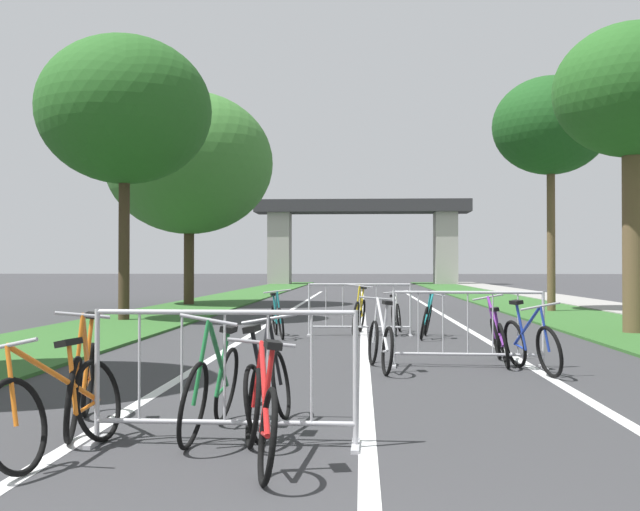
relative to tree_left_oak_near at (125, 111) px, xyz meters
name	(u,v)px	position (x,y,z in m)	size (l,w,h in m)	color
grass_verge_left	(222,300)	(0.37, 11.87, -5.32)	(3.03, 71.90, 0.05)	#2D5B26
grass_verge_right	(506,301)	(11.72, 11.87, -5.32)	(3.03, 71.90, 0.05)	#2D5B26
sidewalk_path_right	(573,301)	(14.35, 11.87, -5.30)	(2.21, 71.90, 0.08)	gray
lane_stripe_center	(363,314)	(6.04, 3.25, -5.34)	(0.14, 41.59, 0.01)	silver
lane_stripe_right_lane	(443,315)	(8.33, 3.25, -5.34)	(0.14, 41.59, 0.01)	silver
lane_stripe_left_lane	(285,314)	(3.76, 3.25, -5.34)	(0.14, 41.59, 0.01)	silver
overpass_bridge	(362,226)	(6.04, 41.88, -0.75)	(16.81, 3.29, 6.60)	#2D2D30
tree_left_oak_near	(125,111)	(0.00, 0.00, 0.00)	(4.40, 4.40, 7.22)	#3D2D1E
tree_left_pine_near	(189,163)	(-0.16, 8.12, -0.25)	(5.98, 5.98, 7.64)	#3D2D1E
tree_right_pine_far	(633,94)	(11.54, -3.23, -0.44)	(3.21, 3.21, 6.35)	brown
tree_right_cypress_far	(551,126)	(11.75, 4.57, 0.31)	(3.50, 3.50, 7.17)	brown
crowd_barrier_nearest	(225,379)	(4.94, -13.38, -4.83)	(2.09, 0.48, 1.05)	#ADADB2
crowd_barrier_second	(468,330)	(7.46, -8.58, -4.83)	(2.10, 0.55, 1.05)	#ADADB2
crowd_barrier_third	(360,310)	(5.96, -3.77, -4.83)	(2.09, 0.45, 1.05)	#ADADB2
bicycle_orange_0	(60,407)	(3.81, -13.81, -4.98)	(0.68, 1.69, 0.91)	black
bicycle_teal_1	(277,319)	(4.35, -4.18, -4.98)	(0.55, 1.68, 0.96)	black
bicycle_blue_2	(531,345)	(8.20, -9.08, -4.97)	(0.54, 1.66, 0.95)	black
bicycle_silver_3	(380,343)	(6.25, -8.93, -4.98)	(0.52, 1.71, 0.97)	black
bicycle_white_4	(396,317)	(6.71, -3.23, -4.99)	(0.53, 1.67, 0.89)	black
bicycle_yellow_5	(359,315)	(5.95, -3.35, -4.95)	(0.52, 1.72, 1.04)	black
bicycle_black_6	(268,388)	(5.22, -12.86, -4.97)	(0.51, 1.65, 0.97)	black
bicycle_green_7	(212,388)	(4.78, -13.02, -4.96)	(0.45, 1.71, 1.03)	black
bicycle_red_8	(261,414)	(5.30, -13.96, -4.99)	(0.54, 1.64, 0.89)	black
bicycle_purple_9	(499,339)	(7.95, -8.19, -4.98)	(0.45, 1.70, 0.99)	black
bicycle_orange_10	(82,384)	(3.62, -12.84, -4.96)	(0.65, 1.75, 1.03)	black
bicycle_teal_11	(427,319)	(7.26, -4.17, -4.98)	(0.61, 1.60, 0.93)	black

